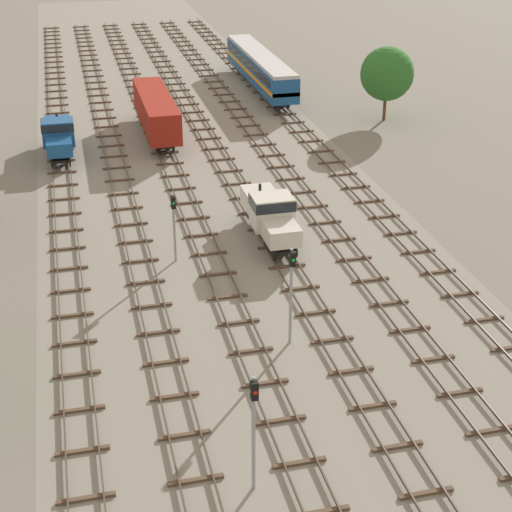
% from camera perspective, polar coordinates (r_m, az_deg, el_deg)
% --- Properties ---
extents(ground_plane, '(480.00, 480.00, 0.00)m').
position_cam_1_polar(ground_plane, '(72.70, -4.79, 7.59)').
color(ground_plane, slate).
extents(ballast_bed, '(26.60, 176.00, 0.01)m').
position_cam_1_polar(ballast_bed, '(72.70, -4.79, 7.59)').
color(ballast_bed, gray).
rests_on(ballast_bed, ground).
extents(track_far_left, '(2.40, 126.00, 0.29)m').
position_cam_1_polar(track_far_left, '(72.85, -13.79, 7.07)').
color(track_far_left, '#47382D').
rests_on(track_far_left, ground).
extents(track_left, '(2.40, 126.00, 0.29)m').
position_cam_1_polar(track_left, '(72.94, -10.23, 7.44)').
color(track_left, '#47382D').
rests_on(track_left, ground).
extents(track_centre_left, '(2.40, 126.00, 0.29)m').
position_cam_1_polar(track_centre_left, '(73.30, -6.68, 7.78)').
color(track_centre_left, '#47382D').
rests_on(track_centre_left, ground).
extents(track_centre, '(2.40, 126.00, 0.29)m').
position_cam_1_polar(track_centre, '(73.94, -3.18, 8.08)').
color(track_centre, '#47382D').
rests_on(track_centre, ground).
extents(track_centre_right, '(2.40, 126.00, 0.29)m').
position_cam_1_polar(track_centre_right, '(74.85, 0.26, 8.35)').
color(track_centre_right, '#47382D').
rests_on(track_centre_right, ground).
extents(track_right, '(2.40, 126.00, 0.29)m').
position_cam_1_polar(track_right, '(76.02, 3.60, 8.59)').
color(track_right, '#47382D').
rests_on(track_right, ground).
extents(shunter_loco_centre_nearest, '(2.74, 8.46, 3.10)m').
position_cam_1_polar(shunter_loco_centre_nearest, '(53.91, 1.03, 3.12)').
color(shunter_loco_centre_nearest, beige).
rests_on(shunter_loco_centre_nearest, ground).
extents(shunter_loco_far_left_near, '(2.74, 8.46, 3.10)m').
position_cam_1_polar(shunter_loco_far_left_near, '(72.21, -13.95, 8.45)').
color(shunter_loco_far_left_near, '#194C8C').
rests_on(shunter_loco_far_left_near, ground).
extents(freight_boxcar_centre_left_mid, '(2.87, 14.00, 3.60)m').
position_cam_1_polar(freight_boxcar_centre_left_mid, '(76.23, -7.16, 10.30)').
color(freight_boxcar_centre_left_mid, maroon).
rests_on(freight_boxcar_centre_left_mid, ground).
extents(passenger_coach_right_midfar, '(2.96, 22.00, 3.80)m').
position_cam_1_polar(passenger_coach_right_midfar, '(92.12, 0.29, 13.40)').
color(passenger_coach_right_midfar, '#194C8C').
rests_on(passenger_coach_right_midfar, ground).
extents(signal_post_nearest, '(0.28, 0.47, 4.68)m').
position_cam_1_polar(signal_post_nearest, '(50.73, -5.89, 2.65)').
color(signal_post_nearest, gray).
rests_on(signal_post_nearest, ground).
extents(signal_post_near, '(0.28, 0.47, 5.62)m').
position_cam_1_polar(signal_post_near, '(41.46, 2.55, -2.08)').
color(signal_post_near, gray).
rests_on(signal_post_near, ground).
extents(signal_post_mid, '(0.28, 0.47, 5.55)m').
position_cam_1_polar(signal_post_mid, '(32.07, -0.16, -11.70)').
color(signal_post_mid, gray).
rests_on(signal_post_mid, ground).
extents(lineside_tree_0, '(5.26, 5.26, 7.29)m').
position_cam_1_polar(lineside_tree_0, '(80.97, 9.35, 12.73)').
color(lineside_tree_0, '#4C331E').
rests_on(lineside_tree_0, ground).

